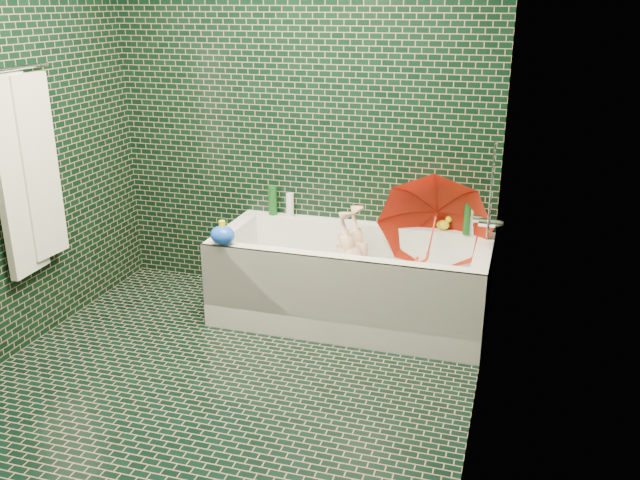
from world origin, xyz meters
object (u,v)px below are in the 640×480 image
(bath_toy, at_px, (223,235))
(rubber_duck, at_px, (444,224))
(bathtub, at_px, (350,289))
(child, at_px, (356,275))
(umbrella, at_px, (432,234))

(bath_toy, bearing_deg, rubber_duck, 18.25)
(bathtub, xyz_separation_m, rubber_duck, (0.53, 0.35, 0.38))
(bathtub, height_order, child, bathtub)
(child, bearing_deg, bath_toy, -47.93)
(bathtub, distance_m, bath_toy, 0.88)
(bathtub, height_order, rubber_duck, rubber_duck)
(umbrella, distance_m, bath_toy, 1.27)
(rubber_duck, relative_size, bath_toy, 0.66)
(child, bearing_deg, bathtub, -41.84)
(bathtub, distance_m, child, 0.11)
(bathtub, distance_m, rubber_duck, 0.74)
(rubber_duck, bearing_deg, child, -160.84)
(umbrella, height_order, bath_toy, umbrella)
(child, height_order, umbrella, umbrella)
(rubber_duck, bearing_deg, bath_toy, -165.99)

